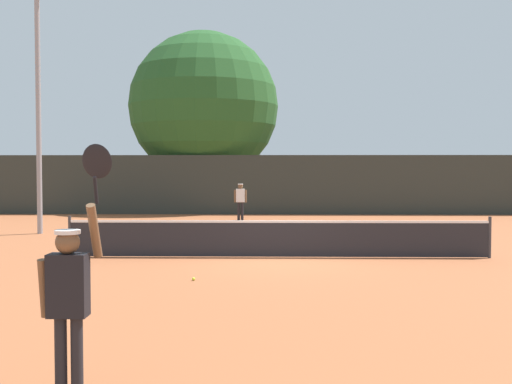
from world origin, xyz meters
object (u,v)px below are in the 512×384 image
Objects in this scene: light_pole at (38,94)px; parked_car_near at (307,195)px; tennis_ball at (194,279)px; player_serving at (70,288)px; player_receiving at (240,198)px; large_tree at (204,107)px; parked_car_mid at (375,194)px.

parked_car_near is (10.36, 14.14, -4.15)m from light_pole.
light_pole is at bearing 126.42° from tennis_ball.
player_serving is at bearing -99.69° from parked_car_near.
player_serving reaches higher than tennis_ball.
light_pole reaches higher than parked_car_near.
light_pole is (-6.12, 15.29, 3.80)m from player_serving.
player_receiving is at bearing -114.27° from parked_car_near.
large_tree is at bearing -70.61° from player_receiving.
tennis_ball is at bearing 88.83° from player_receiving.
player_serving is 0.29× the size of light_pole.
light_pole is at bearing -127.72° from parked_car_near.
player_receiving is (0.73, 21.06, -0.13)m from player_serving.
player_serving reaches higher than parked_car_mid.
large_tree is 11.60m from parked_car_mid.
parked_car_mid is (14.55, 15.45, -4.15)m from light_pole.
player_serving is 0.60× the size of parked_car_near.
player_receiving is 0.16× the size of large_tree.
tennis_ball is (0.43, 6.42, -1.09)m from player_serving.
tennis_ball is 0.01× the size of large_tree.
tennis_ball is 0.02× the size of parked_car_mid.
tennis_ball is 23.34m from parked_car_near.
large_tree reaches higher than player_receiving.
parked_car_mid is (4.19, 1.31, 0.00)m from parked_car_near.
large_tree is 2.32× the size of parked_car_near.
parked_car_near is at bearing 80.59° from tennis_ball.
player_serving is at bearing -102.64° from parked_car_mid.
tennis_ball is (-0.30, -14.64, -0.96)m from player_receiving.
tennis_ball is 25.61m from parked_car_mid.
tennis_ball is at bearing -100.90° from parked_car_near.
player_serving reaches higher than parked_car_near.
parked_car_near is 0.99× the size of parked_car_mid.
light_pole is 13.21m from large_tree.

